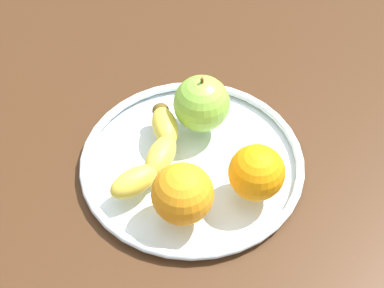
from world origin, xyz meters
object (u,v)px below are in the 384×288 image
object	(u,v)px
orange_front_left	(257,173)
fruit_bowl	(192,162)
apple	(199,103)
banana	(154,152)
orange_front_right	(183,194)

from	to	relation	value
orange_front_left	fruit_bowl	bearing A→B (deg)	68.40
apple	orange_front_left	size ratio (longest dim) A/B	1.20
fruit_bowl	banana	world-z (taller)	banana
fruit_bowl	apple	distance (cm)	8.39
banana	orange_front_right	world-z (taller)	orange_front_right
fruit_bowl	orange_front_left	size ratio (longest dim) A/B	4.24
banana	orange_front_left	distance (cm)	14.53
fruit_bowl	apple	bearing A→B (deg)	3.31
fruit_bowl	banana	distance (cm)	5.84
orange_front_left	apple	bearing A→B (deg)	42.66
orange_front_right	apple	bearing A→B (deg)	3.80
banana	apple	distance (cm)	9.65
orange_front_left	orange_front_right	bearing A→B (deg)	122.09
fruit_bowl	apple	world-z (taller)	apple
orange_front_left	orange_front_right	distance (cm)	10.10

